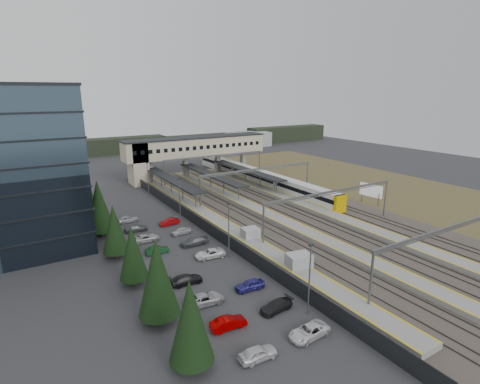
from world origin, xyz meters
TOP-DOWN VIEW (x-y plane):
  - ground at (0.00, 0.00)m, footprint 220.00×220.00m
  - conifer_row at (-22.00, -3.86)m, footprint 4.42×49.82m
  - car_park at (-13.66, -8.71)m, footprint 10.58×44.43m
  - lampposts at (-8.00, 1.25)m, footprint 0.50×53.25m
  - fence at (-6.50, 5.00)m, footprint 0.08×90.00m
  - relay_cabin_near at (-2.58, -17.05)m, footprint 3.49×2.82m
  - relay_cabin_far at (-2.47, -5.14)m, footprint 2.81×2.42m
  - rail_corridor at (9.34, 5.00)m, footprint 34.00×90.00m
  - canopies at (7.00, 27.00)m, footprint 23.10×30.00m
  - footbridge at (7.70, 42.00)m, footprint 40.40×6.40m
  - gantries at (12.00, 3.00)m, footprint 28.40×62.28m
  - train at (20.00, 26.26)m, footprint 2.80×58.55m
  - billboard at (30.42, -1.03)m, footprint 0.75×5.28m
  - scrub_east at (45.00, 5.00)m, footprint 34.00×120.00m
  - treeline_far at (23.81, 92.28)m, footprint 170.00×19.00m

SIDE VIEW (x-z plane):
  - ground at x=0.00m, z-range 0.00..0.00m
  - scrub_east at x=45.00m, z-range 0.00..0.06m
  - rail_corridor at x=9.34m, z-range -0.17..0.75m
  - car_park at x=-13.66m, z-range -0.03..1.25m
  - fence at x=-6.50m, z-range 0.00..2.00m
  - relay_cabin_far at x=-2.47m, z-range 0.00..2.38m
  - relay_cabin_near at x=-2.58m, z-range 0.00..2.61m
  - train at x=20.00m, z-range 0.24..3.77m
  - billboard at x=30.42m, z-range 0.70..5.08m
  - treeline_far at x=23.81m, z-range -0.55..6.45m
  - canopies at x=7.00m, z-range 2.28..5.56m
  - lampposts at x=-8.00m, z-range 0.30..8.37m
  - conifer_row at x=-22.00m, z-range 0.09..9.59m
  - gantries at x=12.00m, z-range 2.41..9.58m
  - footbridge at x=7.70m, z-range 2.33..13.53m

